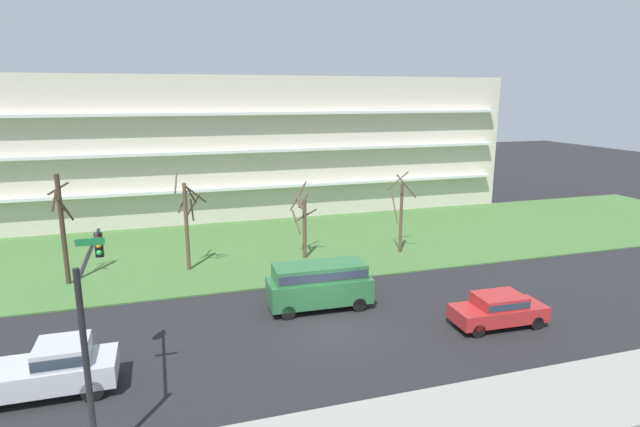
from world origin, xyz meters
name	(u,v)px	position (x,y,z in m)	size (l,w,h in m)	color
ground	(331,329)	(0.00, 0.00, 0.00)	(160.00, 160.00, 0.00)	#232326
grass_lawn_strip	(269,246)	(0.00, 14.00, 0.04)	(80.00, 16.00, 0.08)	#477238
apartment_building	(238,145)	(0.00, 27.13, 6.10)	(48.56, 11.22, 12.19)	beige
tree_far_left	(62,227)	(-12.52, 10.01, 3.44)	(1.34, 1.37, 6.42)	#423023
tree_left	(187,220)	(-5.71, 10.43, 3.23)	(1.90, 2.22, 6.11)	brown
tree_center	(303,223)	(1.65, 10.67, 2.46)	(1.91, 1.74, 5.08)	brown
tree_right	(401,213)	(8.26, 9.82, 2.81)	(1.59, 1.62, 5.61)	brown
pickup_silver_near_left	(44,369)	(-11.59, -2.00, 1.02)	(5.42, 2.05, 1.95)	#B7BABF
sedan_red_center_left	(498,309)	(7.61, -2.00, 0.87)	(4.46, 1.95, 1.57)	#B22828
van_green_center_right	(319,282)	(0.22, 2.50, 1.40)	(5.26, 2.17, 2.36)	#2D6B3D
traffic_signal_mast	(91,305)	(-9.47, -4.55, 4.25)	(0.90, 5.91, 6.14)	black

